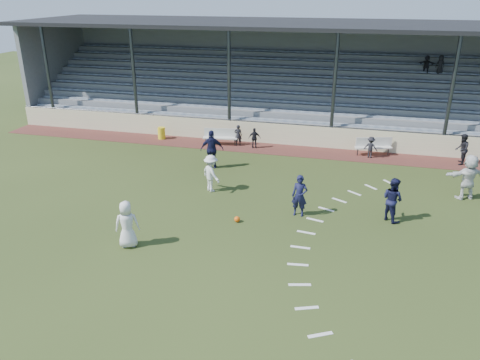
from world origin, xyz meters
name	(u,v)px	position (x,y,z in m)	size (l,w,h in m)	color
ground	(223,238)	(0.00, 0.00, 0.00)	(90.00, 90.00, 0.00)	#2D3B18
cinder_track	(275,149)	(0.00, 10.50, 0.01)	(34.00, 2.00, 0.02)	#4F241F
retaining_wall	(278,134)	(0.00, 11.55, 0.60)	(34.00, 0.18, 1.20)	beige
bench_left	(221,135)	(-3.22, 10.55, 0.58)	(2.04, 0.80, 0.95)	beige
bench_right	(374,145)	(5.39, 10.93, 0.58)	(2.03, 1.02, 0.95)	beige
trash_bin	(162,133)	(-7.02, 10.71, 0.38)	(0.44, 0.44, 0.71)	yellow
football	(237,219)	(0.18, 1.34, 0.12)	(0.23, 0.23, 0.23)	#E2560D
player_white_lead	(127,224)	(-3.09, -1.40, 0.86)	(0.85, 0.55, 1.73)	silver
player_navy_lead	(300,196)	(2.44, 2.53, 0.86)	(0.63, 0.41, 1.71)	#131435
player_navy_mid	(393,199)	(6.01, 3.02, 0.89)	(0.86, 0.67, 1.78)	#131435
player_white_wing	(211,173)	(-1.72, 4.00, 0.85)	(1.10, 0.63, 1.70)	silver
player_navy_wing	(212,149)	(-2.56, 6.81, 0.99)	(1.16, 0.48, 1.97)	#131435
player_white_back	(468,177)	(9.25, 5.96, 1.00)	(1.86, 0.59, 2.01)	silver
official	(462,149)	(9.76, 10.49, 0.82)	(0.78, 0.61, 1.60)	black
sub_left_near	(238,135)	(-2.20, 10.64, 0.63)	(0.45, 0.29, 1.22)	black
sub_left_far	(255,138)	(-1.17, 10.41, 0.61)	(0.69, 0.29, 1.17)	black
sub_right	(371,147)	(5.23, 10.37, 0.60)	(0.75, 0.43, 1.16)	black
grandstand	(292,91)	(0.01, 16.26, 2.20)	(34.60, 9.00, 6.61)	slate
penalty_arc	(337,252)	(4.12, 0.00, 0.01)	(3.89, 14.63, 0.01)	white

